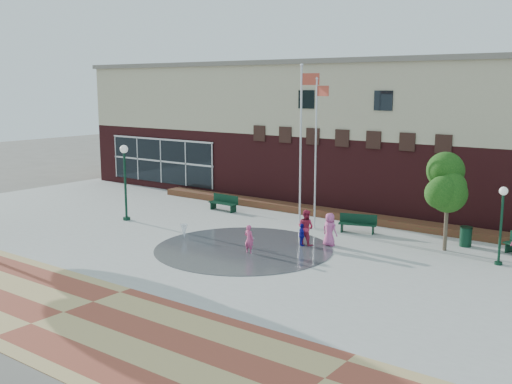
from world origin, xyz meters
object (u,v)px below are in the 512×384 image
Objects in this scene: trash_can at (466,237)px; child_splash at (249,239)px; flagpole_right at (302,137)px; bench_left at (223,206)px; flagpole_left at (316,146)px.

trash_can is 10.43m from child_splash.
child_splash is at bearing -136.81° from trash_can.
flagpole_right is 7.30m from child_splash.
child_splash is at bearing -40.80° from bench_left.
flagpole_right is at bearing -155.81° from flagpole_left.
flagpole_right is 9.69m from trash_can.
flagpole_left is 0.94m from flagpole_right.
flagpole_left reaches higher than child_splash.
flagpole_left is 8.75m from trash_can.
bench_left is at bearing -169.90° from flagpole_left.
bench_left is 2.05× the size of trash_can.
trash_can is at bearing 4.67° from bench_left.
flagpole_left is 8.22× the size of trash_can.
bench_left reaches higher than trash_can.
child_splash is at bearing -91.69° from flagpole_right.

